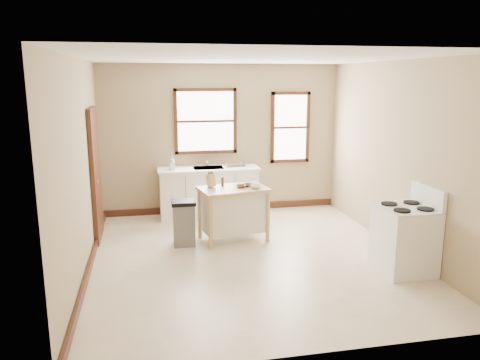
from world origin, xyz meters
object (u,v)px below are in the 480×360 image
dish_rack (235,164)px  gas_stove (405,230)px  knife_block (211,181)px  bowl_c (256,187)px  bowl_a (241,186)px  trash_bin (184,223)px  kitchen_island (233,214)px  bowl_b (248,185)px  pepper_grinder (222,182)px  soap_bottle_b (172,165)px  soap_bottle_a (172,163)px

dish_rack → gas_stove: (1.71, -3.06, -0.39)m
knife_block → bowl_c: size_ratio=1.15×
bowl_a → trash_bin: bearing=-174.0°
kitchen_island → bowl_b: bearing=4.5°
dish_rack → bowl_b: 1.34m
dish_rack → bowl_c: 1.50m
pepper_grinder → bowl_c: (0.49, -0.24, -0.05)m
soap_bottle_b → bowl_b: size_ratio=1.20×
soap_bottle_b → bowl_c: 1.87m
kitchen_island → soap_bottle_b: bearing=113.6°
pepper_grinder → bowl_c: size_ratio=0.86×
dish_rack → bowl_c: dish_rack is taller
dish_rack → bowl_c: size_ratio=2.10×
bowl_c → kitchen_island: bearing=163.3°
kitchen_island → bowl_a: bowl_a is taller
kitchen_island → bowl_b: 0.52m
soap_bottle_a → trash_bin: bearing=-90.1°
kitchen_island → knife_block: bearing=154.6°
pepper_grinder → soap_bottle_b: bearing=121.6°
gas_stove → bowl_b: bearing=135.5°
knife_block → soap_bottle_a: bearing=85.8°
soap_bottle_b → kitchen_island: 1.69m
kitchen_island → gas_stove: size_ratio=0.90×
dish_rack → gas_stove: 3.53m
soap_bottle_b → knife_block: bearing=-74.1°
bowl_b → bowl_c: size_ratio=0.93×
kitchen_island → pepper_grinder: size_ratio=6.97×
knife_block → bowl_c: knife_block is taller
knife_block → gas_stove: 2.96m
bowl_a → dish_rack: bearing=83.0°
soap_bottle_a → pepper_grinder: size_ratio=1.65×
knife_block → bowl_a: bearing=-38.0°
bowl_b → gas_stove: (1.75, -1.73, -0.30)m
knife_block → trash_bin: 0.77m
soap_bottle_b → pepper_grinder: (0.73, -1.18, -0.09)m
dish_rack → pepper_grinder: size_ratio=2.44×
soap_bottle_b → gas_stove: gas_stove is taller
dish_rack → gas_stove: gas_stove is taller
dish_rack → bowl_b: dish_rack is taller
soap_bottle_a → knife_block: (0.52, -1.27, -0.09)m
kitchen_island → pepper_grinder: 0.54m
soap_bottle_a → knife_block: size_ratio=1.24×
bowl_c → trash_bin: 1.25m
pepper_grinder → gas_stove: 2.83m
dish_rack → bowl_a: bearing=-77.9°
trash_bin → dish_rack: bearing=54.9°
knife_block → gas_stove: bearing=-63.4°
dish_rack → bowl_b: (-0.04, -1.33, -0.09)m
soap_bottle_b → knife_block: (0.53, -1.22, -0.06)m
dish_rack → trash_bin: bearing=-107.0°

